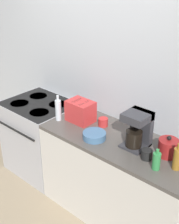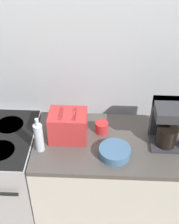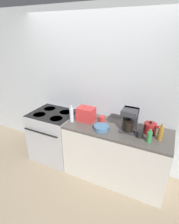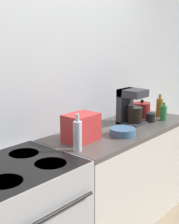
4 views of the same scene
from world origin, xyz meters
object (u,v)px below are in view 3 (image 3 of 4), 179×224
at_px(stove, 55,135).
at_px(cup_red, 102,119).
at_px(bottle_green, 149,137).
at_px(coffee_maker, 130,119).
at_px(cup_black, 140,134).
at_px(bowl, 101,128).
at_px(bottle_amber, 160,133).
at_px(toaster, 86,114).
at_px(kettle, 150,128).
at_px(bottle_clear, 72,115).

relative_size(stove, cup_red, 9.47).
bearing_deg(bottle_green, stove, 174.09).
distance_m(coffee_maker, cup_red, 0.48).
xyz_separation_m(cup_black, bowl, (-0.54, -0.05, -0.01)).
height_order(bottle_amber, cup_black, bottle_amber).
relative_size(toaster, cup_red, 2.80).
bearing_deg(cup_red, bottle_amber, -9.73).
xyz_separation_m(kettle, cup_black, (-0.11, -0.16, -0.03)).
relative_size(toaster, coffee_maker, 0.81).
height_order(stove, cup_black, cup_black).
distance_m(cup_red, bowl, 0.26).
relative_size(bottle_green, cup_black, 1.94).
bearing_deg(coffee_maker, toaster, 179.89).
distance_m(kettle, coffee_maker, 0.30).
bearing_deg(bowl, kettle, 18.08).
xyz_separation_m(cup_red, cup_black, (0.63, -0.19, 0.00)).
bearing_deg(bottle_clear, cup_red, 25.90).
height_order(kettle, cup_black, kettle).
xyz_separation_m(stove, toaster, (0.65, 0.02, 0.55)).
relative_size(stove, bottle_green, 4.94).
bearing_deg(kettle, bottle_amber, -39.92).
bearing_deg(toaster, bowl, -26.69).
distance_m(toaster, cup_red, 0.26).
distance_m(bottle_clear, cup_black, 1.06).
height_order(cup_red, cup_black, cup_black).
bearing_deg(toaster, stove, -178.35).
bearing_deg(bottle_green, toaster, 169.29).
xyz_separation_m(kettle, cup_red, (-0.74, 0.03, -0.04)).
height_order(bottle_clear, cup_red, bottle_clear).
distance_m(stove, cup_black, 1.60).
bearing_deg(bottle_green, bowl, 178.11).
bearing_deg(kettle, coffee_maker, -171.21).
bearing_deg(bottle_amber, coffee_maker, 169.83).
height_order(bottle_clear, cup_black, bottle_clear).
height_order(stove, kettle, kettle).
bearing_deg(bottle_green, kettle, 96.19).
xyz_separation_m(kettle, bottle_amber, (0.15, -0.12, 0.02)).
xyz_separation_m(stove, bottle_amber, (1.77, -0.06, 0.54)).
distance_m(bottle_clear, bowl, 0.53).
distance_m(bottle_green, cup_black, 0.15).
bearing_deg(cup_red, bowl, -68.97).
xyz_separation_m(bottle_clear, cup_black, (1.06, 0.01, -0.07)).
distance_m(kettle, cup_red, 0.74).
height_order(kettle, bottle_green, kettle).
bearing_deg(cup_black, toaster, 172.13).
xyz_separation_m(bottle_clear, cup_red, (0.43, 0.21, -0.07)).
height_order(cup_red, bowl, cup_red).
bearing_deg(bottle_amber, cup_red, 170.27).
relative_size(coffee_maker, bowl, 1.52).
distance_m(bottle_clear, bottle_green, 1.19).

